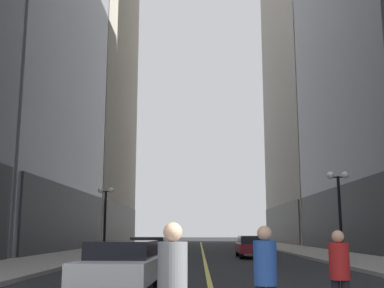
% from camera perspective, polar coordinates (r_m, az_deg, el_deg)
% --- Properties ---
extents(ground_plane, '(200.00, 200.00, 0.00)m').
position_cam_1_polar(ground_plane, '(39.06, 1.29, -12.71)').
color(ground_plane, '#262628').
extents(sidewalk_left, '(4.50, 78.00, 0.15)m').
position_cam_1_polar(sidewalk_left, '(39.85, -10.95, -12.37)').
color(sidewalk_left, '#9E9991').
rests_on(sidewalk_left, ground).
extents(sidewalk_right, '(4.50, 78.00, 0.15)m').
position_cam_1_polar(sidewalk_right, '(39.99, 13.47, -12.27)').
color(sidewalk_right, '#9E9991').
rests_on(sidewalk_right, ground).
extents(lane_centre_stripe, '(0.16, 70.00, 0.01)m').
position_cam_1_polar(lane_centre_stripe, '(39.06, 1.29, -12.70)').
color(lane_centre_stripe, '#E5D64C').
rests_on(lane_centre_stripe, ground).
extents(car_white, '(1.96, 4.12, 1.32)m').
position_cam_1_polar(car_white, '(12.99, -8.39, -14.04)').
color(car_white, silver).
rests_on(car_white, ground).
extents(car_yellow, '(1.80, 4.31, 1.32)m').
position_cam_1_polar(car_yellow, '(23.12, -5.22, -12.47)').
color(car_yellow, yellow).
rests_on(car_yellow, ground).
extents(car_maroon, '(1.88, 4.72, 1.32)m').
position_cam_1_polar(car_maroon, '(30.07, 7.20, -11.94)').
color(car_maroon, maroon).
rests_on(car_maroon, ground).
extents(pedestrian_in_blue_hoodie, '(0.41, 0.41, 1.65)m').
position_cam_1_polar(pedestrian_in_blue_hoodie, '(7.24, 8.75, -15.08)').
color(pedestrian_in_blue_hoodie, black).
rests_on(pedestrian_in_blue_hoodie, ground).
extents(pedestrian_in_grey_suit, '(0.48, 0.48, 1.67)m').
position_cam_1_polar(pedestrian_in_grey_suit, '(5.60, -2.36, -16.47)').
color(pedestrian_in_grey_suit, black).
rests_on(pedestrian_in_grey_suit, ground).
extents(pedestrian_in_red_jacket, '(0.45, 0.45, 1.59)m').
position_cam_1_polar(pedestrian_in_red_jacket, '(8.69, 17.20, -14.22)').
color(pedestrian_in_red_jacket, black).
rests_on(pedestrian_in_red_jacket, ground).
extents(street_lamp_left_far, '(1.06, 0.36, 4.43)m').
position_cam_1_polar(street_lamp_left_far, '(31.93, -10.27, -7.21)').
color(street_lamp_left_far, black).
rests_on(street_lamp_left_far, ground).
extents(street_lamp_right_mid, '(1.06, 0.36, 4.43)m').
position_cam_1_polar(street_lamp_right_mid, '(24.06, 17.11, -5.92)').
color(street_lamp_right_mid, black).
rests_on(street_lamp_right_mid, ground).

